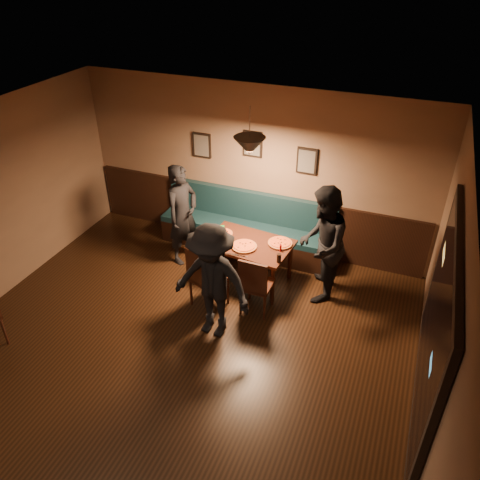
% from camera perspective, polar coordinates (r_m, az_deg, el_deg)
% --- Properties ---
extents(floor, '(7.00, 7.00, 0.00)m').
position_cam_1_polar(floor, '(6.20, -10.46, -16.54)').
color(floor, black).
rests_on(floor, ground).
extents(ceiling, '(7.00, 7.00, 0.00)m').
position_cam_1_polar(ceiling, '(4.51, -13.96, 7.61)').
color(ceiling, silver).
rests_on(ceiling, ground).
extents(wall_back, '(6.00, 0.00, 6.00)m').
position_cam_1_polar(wall_back, '(7.92, 1.55, 8.47)').
color(wall_back, '#8C704F').
rests_on(wall_back, ground).
extents(wall_right, '(0.00, 7.00, 7.00)m').
position_cam_1_polar(wall_right, '(4.65, 22.37, -14.69)').
color(wall_right, '#8C704F').
rests_on(wall_right, ground).
extents(wainscot, '(5.88, 0.06, 1.00)m').
position_cam_1_polar(wainscot, '(8.30, 1.38, 2.71)').
color(wainscot, black).
rests_on(wainscot, ground).
extents(booth_bench, '(3.00, 0.60, 1.00)m').
position_cam_1_polar(booth_bench, '(8.09, 0.72, 1.82)').
color(booth_bench, '#0F232D').
rests_on(booth_bench, ground).
extents(window_frame, '(0.06, 2.56, 1.86)m').
position_cam_1_polar(window_frame, '(4.95, 22.40, -9.73)').
color(window_frame, black).
rests_on(window_frame, wall_right).
extents(window_glass, '(0.00, 2.40, 2.40)m').
position_cam_1_polar(window_glass, '(4.94, 22.06, -9.66)').
color(window_glass, black).
rests_on(window_glass, wall_right).
extents(picture_left, '(0.32, 0.04, 0.42)m').
position_cam_1_polar(picture_left, '(8.11, -4.59, 11.26)').
color(picture_left, black).
rests_on(picture_left, wall_back).
extents(picture_center, '(0.32, 0.04, 0.42)m').
position_cam_1_polar(picture_center, '(7.72, 1.52, 11.43)').
color(picture_center, black).
rests_on(picture_center, wall_back).
extents(picture_right, '(0.32, 0.04, 0.42)m').
position_cam_1_polar(picture_right, '(7.54, 8.01, 9.36)').
color(picture_right, black).
rests_on(picture_right, wall_back).
extents(pendant_lamp, '(0.44, 0.44, 0.25)m').
position_cam_1_polar(pendant_lamp, '(6.54, 1.15, 11.20)').
color(pendant_lamp, black).
rests_on(pendant_lamp, ceiling).
extents(dining_table, '(1.37, 0.96, 0.69)m').
position_cam_1_polar(dining_table, '(7.45, 0.99, -2.57)').
color(dining_table, black).
rests_on(dining_table, floor).
extents(chair_near_left, '(0.58, 0.58, 1.01)m').
position_cam_1_polar(chair_near_left, '(6.88, -3.76, -4.38)').
color(chair_near_left, black).
rests_on(chair_near_left, floor).
extents(chair_near_right, '(0.42, 0.42, 0.95)m').
position_cam_1_polar(chair_near_right, '(6.79, 2.06, -5.20)').
color(chair_near_right, black).
rests_on(chair_near_right, floor).
extents(diner_left, '(0.56, 0.71, 1.70)m').
position_cam_1_polar(diner_left, '(7.73, -6.90, 3.03)').
color(diner_left, black).
rests_on(diner_left, floor).
extents(diner_right, '(0.77, 0.94, 1.80)m').
position_cam_1_polar(diner_right, '(6.93, 9.79, -0.55)').
color(diner_right, black).
rests_on(diner_right, floor).
extents(diner_front, '(1.14, 0.72, 1.69)m').
position_cam_1_polar(diner_front, '(6.21, -3.40, -5.08)').
color(diner_front, black).
rests_on(diner_front, floor).
extents(pizza_a, '(0.38, 0.38, 0.04)m').
position_cam_1_polar(pizza_a, '(7.45, -2.11, 0.78)').
color(pizza_a, orange).
rests_on(pizza_a, dining_table).
extents(pizza_b, '(0.49, 0.49, 0.04)m').
position_cam_1_polar(pizza_b, '(7.13, 0.50, -0.76)').
color(pizza_b, orange).
rests_on(pizza_b, dining_table).
extents(pizza_c, '(0.48, 0.48, 0.04)m').
position_cam_1_polar(pizza_c, '(7.23, 4.83, -0.37)').
color(pizza_c, '#C08B24').
rests_on(pizza_c, dining_table).
extents(soda_glass, '(0.07, 0.07, 0.14)m').
position_cam_1_polar(soda_glass, '(6.81, 4.69, -2.17)').
color(soda_glass, black).
rests_on(soda_glass, dining_table).
extents(tabasco_bottle, '(0.03, 0.03, 0.13)m').
position_cam_1_polar(tabasco_bottle, '(7.05, 4.89, -0.90)').
color(tabasco_bottle, '#910409').
rests_on(tabasco_bottle, dining_table).
extents(napkin_a, '(0.17, 0.17, 0.01)m').
position_cam_1_polar(napkin_a, '(7.64, -2.39, 1.52)').
color(napkin_a, '#207A28').
rests_on(napkin_a, dining_table).
extents(napkin_b, '(0.18, 0.18, 0.01)m').
position_cam_1_polar(napkin_b, '(7.21, -3.45, -0.60)').
color(napkin_b, '#1E7231').
rests_on(napkin_b, dining_table).
extents(cutlery_set, '(0.21, 0.06, 0.00)m').
position_cam_1_polar(cutlery_set, '(6.98, -0.64, -1.79)').
color(cutlery_set, silver).
rests_on(cutlery_set, dining_table).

